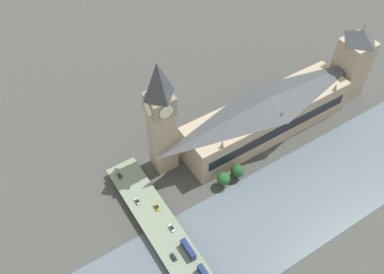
{
  "coord_description": "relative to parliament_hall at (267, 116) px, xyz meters",
  "views": [
    {
      "loc": [
        -103.78,
        117.84,
        191.53
      ],
      "look_at": [
        19.54,
        39.63,
        20.59
      ],
      "focal_mm": 40.0,
      "sensor_mm": 36.0,
      "label": 1
    }
  ],
  "objects": [
    {
      "name": "victoria_tower",
      "position": [
        0.06,
        -64.32,
        9.73
      ],
      "size": [
        16.95,
        16.95,
        51.55
      ],
      "color": "tan",
      "rests_on": "ground_plane"
    },
    {
      "name": "ground_plane",
      "position": [
        -15.09,
        8.0,
        -14.04
      ],
      "size": [
        600.0,
        600.0,
        0.0
      ],
      "primitive_type": "plane",
      "color": "#424442"
    },
    {
      "name": "car_northbound_tail",
      "position": [
        -41.67,
        87.04,
        -8.7
      ],
      "size": [
        4.09,
        1.77,
        1.37
      ],
      "color": "black",
      "rests_on": "road_bridge"
    },
    {
      "name": "car_southbound_extra",
      "position": [
        13.24,
        87.73,
        -8.7
      ],
      "size": [
        3.84,
        1.77,
        1.37
      ],
      "color": "#2D5638",
      "rests_on": "road_bridge"
    },
    {
      "name": "parliament_hall",
      "position": [
        0.0,
        0.0,
        0.0
      ],
      "size": [
        24.64,
        103.69,
        28.24
      ],
      "color": "tan",
      "rests_on": "ground_plane"
    },
    {
      "name": "tree_embankment_mid",
      "position": [
        -18.04,
        33.14,
        -8.07
      ],
      "size": [
        7.28,
        7.28,
        9.63
      ],
      "color": "brown",
      "rests_on": "ground_plane"
    },
    {
      "name": "tree_embankment_near",
      "position": [
        -18.5,
        42.48,
        -7.65
      ],
      "size": [
        7.15,
        7.15,
        9.99
      ],
      "color": "brown",
      "rests_on": "ground_plane"
    },
    {
      "name": "car_northbound_mid",
      "position": [
        -5.99,
        87.12,
        -8.74
      ],
      "size": [
        3.95,
        1.91,
        1.25
      ],
      "color": "silver",
      "rests_on": "road_bridge"
    },
    {
      "name": "car_southbound_mid",
      "position": [
        -14.23,
        80.48,
        -8.71
      ],
      "size": [
        4.19,
        1.91,
        1.33
      ],
      "color": "gold",
      "rests_on": "road_bridge"
    },
    {
      "name": "clock_tower",
      "position": [
        11.03,
        61.7,
        24.1
      ],
      "size": [
        12.91,
        12.91,
        72.27
      ],
      "color": "tan",
      "rests_on": "ground_plane"
    },
    {
      "name": "river_water",
      "position": [
        -47.09,
        8.0,
        -13.89
      ],
      "size": [
        52.0,
        360.0,
        0.3
      ],
      "primitive_type": "cube",
      "color": "slate",
      "rests_on": "ground_plane"
    },
    {
      "name": "car_southbound_tail",
      "position": [
        -28.35,
        80.1,
        -8.7
      ],
      "size": [
        4.34,
        1.83,
        1.38
      ],
      "color": "silver",
      "rests_on": "road_bridge"
    },
    {
      "name": "double_decker_bus_lead",
      "position": [
        -42.83,
        79.71,
        -6.72
      ],
      "size": [
        10.4,
        2.66,
        4.82
      ],
      "color": "navy",
      "rests_on": "road_bridge"
    },
    {
      "name": "road_bridge",
      "position": [
        -47.09,
        83.89,
        -10.31
      ],
      "size": [
        136.01,
        16.69,
        4.66
      ],
      "color": "#5D6A59",
      "rests_on": "ground_plane"
    }
  ]
}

